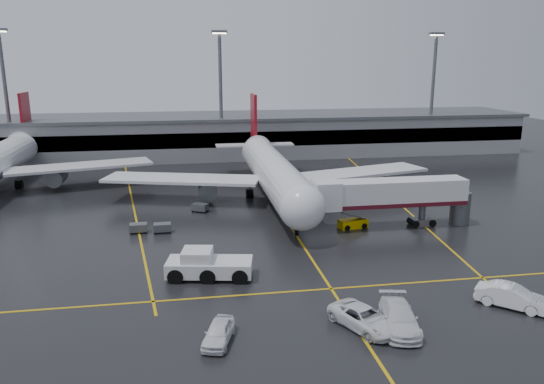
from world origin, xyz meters
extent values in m
plane|color=black|center=(0.00, 0.00, 0.00)|extent=(220.00, 220.00, 0.00)
cube|color=gold|center=(0.00, 0.00, 0.01)|extent=(0.25, 90.00, 0.02)
cube|color=gold|center=(0.00, -22.00, 0.01)|extent=(60.00, 0.25, 0.02)
cube|color=gold|center=(-20.00, 10.00, 0.01)|extent=(9.99, 69.35, 0.02)
cube|color=gold|center=(18.00, 10.00, 0.01)|extent=(7.57, 69.64, 0.02)
cube|color=gray|center=(0.00, 48.00, 4.00)|extent=(120.00, 18.00, 8.00)
cube|color=black|center=(0.00, 39.20, 4.50)|extent=(120.00, 0.40, 3.00)
cube|color=#595B60|center=(0.00, 48.00, 8.30)|extent=(122.00, 19.00, 0.60)
cylinder|color=#595B60|center=(-45.00, 42.00, 12.50)|extent=(0.70, 0.70, 25.00)
cylinder|color=#595B60|center=(-5.00, 42.00, 12.50)|extent=(0.70, 0.70, 25.00)
cube|color=#595B60|center=(-5.00, 42.00, 25.20)|extent=(3.00, 1.20, 0.50)
cube|color=#FFE5B2|center=(-5.00, 42.00, 24.90)|extent=(2.60, 0.90, 0.20)
cylinder|color=#595B60|center=(40.00, 42.00, 12.50)|extent=(0.70, 0.70, 25.00)
cube|color=#595B60|center=(40.00, 42.00, 25.20)|extent=(3.00, 1.20, 0.50)
cube|color=#FFE5B2|center=(40.00, 42.00, 24.90)|extent=(2.60, 0.90, 0.20)
cylinder|color=silver|center=(0.00, 8.00, 4.20)|extent=(5.20, 36.00, 5.20)
sphere|color=silver|center=(0.00, -10.00, 4.20)|extent=(5.20, 5.20, 5.20)
cone|color=silver|center=(0.00, 29.00, 4.80)|extent=(4.94, 8.00, 4.94)
cube|color=maroon|center=(0.00, 30.00, 9.70)|extent=(0.50, 5.50, 8.50)
cube|color=silver|center=(0.00, 29.00, 5.00)|extent=(14.00, 3.00, 0.25)
cube|color=silver|center=(-13.00, 10.00, 3.40)|extent=(22.80, 11.83, 0.40)
cube|color=silver|center=(13.00, 10.00, 3.40)|extent=(22.80, 11.83, 0.40)
cylinder|color=#595B60|center=(-9.50, 9.00, 2.00)|extent=(2.60, 4.50, 2.60)
cylinder|color=#595B60|center=(9.50, 9.00, 2.00)|extent=(2.60, 4.50, 2.60)
cylinder|color=#595B60|center=(0.00, -7.00, 1.00)|extent=(0.56, 0.56, 2.00)
cylinder|color=#595B60|center=(-3.20, 11.00, 1.00)|extent=(0.56, 0.56, 2.00)
cylinder|color=#595B60|center=(3.20, 11.00, 1.00)|extent=(0.56, 0.56, 2.00)
cylinder|color=black|center=(0.00, -7.00, 0.45)|extent=(0.40, 1.10, 1.10)
cylinder|color=black|center=(-3.20, 11.00, 0.55)|extent=(1.00, 1.40, 1.40)
cylinder|color=black|center=(3.20, 11.00, 0.55)|extent=(1.00, 1.40, 1.40)
cone|color=silver|center=(-42.00, 41.00, 4.80)|extent=(4.94, 8.00, 4.94)
cube|color=maroon|center=(-42.00, 42.00, 9.70)|extent=(0.50, 5.50, 8.50)
cube|color=silver|center=(-42.00, 41.00, 5.00)|extent=(14.00, 3.00, 0.25)
cube|color=silver|center=(-29.00, 22.00, 3.40)|extent=(22.80, 11.83, 0.40)
cylinder|color=#595B60|center=(-32.50, 21.00, 2.00)|extent=(2.60, 4.50, 2.60)
cylinder|color=#595B60|center=(-38.80, 23.00, 1.00)|extent=(0.56, 0.56, 2.00)
cylinder|color=black|center=(-38.80, 23.00, 0.55)|extent=(1.00, 1.40, 1.40)
cube|color=silver|center=(12.00, -6.00, 4.40)|extent=(18.00, 3.20, 3.00)
cube|color=#470D18|center=(12.00, -6.00, 3.10)|extent=(18.00, 3.30, 0.50)
cube|color=silver|center=(3.80, -6.00, 4.40)|extent=(3.00, 3.40, 3.30)
cylinder|color=#595B60|center=(16.00, -6.00, 1.50)|extent=(0.80, 0.80, 3.00)
cube|color=#595B60|center=(16.00, -6.00, 0.45)|extent=(2.60, 1.60, 0.90)
cylinder|color=#595B60|center=(21.00, -6.00, 2.00)|extent=(2.40, 2.40, 4.00)
cylinder|color=black|center=(14.90, -6.00, 0.45)|extent=(0.90, 1.80, 0.90)
cylinder|color=black|center=(17.10, -6.00, 0.45)|extent=(0.90, 1.80, 0.90)
cube|color=silver|center=(-10.52, -17.62, 1.02)|extent=(8.34, 4.52, 1.36)
cube|color=silver|center=(-11.63, -17.42, 2.15)|extent=(3.15, 3.15, 1.13)
cube|color=black|center=(-11.63, -17.42, 2.15)|extent=(2.84, 2.84, 1.02)
cylinder|color=black|center=(-13.41, -17.09, 0.62)|extent=(2.05, 3.60, 1.47)
cylinder|color=black|center=(-10.52, -17.62, 0.62)|extent=(2.05, 3.60, 1.47)
cylinder|color=black|center=(-7.63, -18.14, 0.62)|extent=(2.05, 3.60, 1.47)
cube|color=#D4A800|center=(7.38, -5.49, 0.54)|extent=(3.73, 2.15, 1.07)
cube|color=#595B60|center=(7.38, -5.49, 1.56)|extent=(3.49, 1.55, 1.22)
cylinder|color=black|center=(6.24, -5.73, 0.29)|extent=(1.01, 1.76, 0.68)
cylinder|color=black|center=(8.53, -5.25, 0.29)|extent=(1.01, 1.76, 0.68)
imported|color=white|center=(0.51, -29.18, 0.82)|extent=(5.09, 6.51, 1.64)
imported|color=silver|center=(3.13, -29.65, 0.90)|extent=(3.74, 6.60, 1.80)
imported|color=white|center=(13.65, -27.85, 0.93)|extent=(5.47, 5.26, 1.86)
imported|color=white|center=(-10.47, -29.38, 0.75)|extent=(3.02, 4.74, 1.50)
cube|color=#595B60|center=(-15.39, -3.52, 0.65)|extent=(2.02, 1.33, 0.90)
cylinder|color=black|center=(-16.18, -4.03, 0.18)|extent=(0.40, 0.20, 0.40)
cylinder|color=black|center=(-14.58, -4.00, 0.18)|extent=(0.40, 0.20, 0.40)
cylinder|color=black|center=(-16.19, -3.03, 0.18)|extent=(0.40, 0.20, 0.40)
cylinder|color=black|center=(-14.59, -3.00, 0.18)|extent=(0.40, 0.20, 0.40)
cube|color=#595B60|center=(-18.17, -3.12, 0.65)|extent=(2.05, 1.39, 0.90)
cylinder|color=black|center=(-18.95, -3.66, 0.18)|extent=(0.40, 0.20, 0.40)
cylinder|color=black|center=(-17.35, -3.59, 0.18)|extent=(0.40, 0.20, 0.40)
cylinder|color=black|center=(-18.99, -2.66, 0.18)|extent=(0.40, 0.20, 0.40)
cylinder|color=black|center=(-17.39, -2.59, 0.18)|extent=(0.40, 0.20, 0.40)
cube|color=#595B60|center=(-10.70, 4.56, 0.65)|extent=(2.38, 2.11, 0.90)
cylinder|color=black|center=(-11.65, 4.51, 0.18)|extent=(0.40, 0.20, 0.40)
cylinder|color=black|center=(-10.25, 3.73, 0.18)|extent=(0.40, 0.20, 0.40)
cylinder|color=black|center=(-11.16, 5.38, 0.18)|extent=(0.40, 0.20, 0.40)
cylinder|color=black|center=(-9.76, 4.61, 0.18)|extent=(0.40, 0.20, 0.40)
camera|label=1|loc=(-12.25, -63.33, 19.69)|focal=34.38mm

